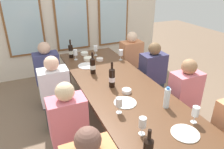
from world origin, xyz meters
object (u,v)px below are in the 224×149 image
Objects in this scene: wine_bottle_1 at (93,65)px; seated_person_1 at (152,78)px; wine_bottle_0 at (71,51)px; tasting_bowl_0 at (88,59)px; white_plate_2 at (185,133)px; wine_glass_4 at (121,53)px; wine_glass_0 at (119,103)px; seated_person_0 at (56,97)px; white_plate_1 at (125,103)px; dining_table at (119,89)px; seated_person_2 at (69,132)px; tasting_bowl_3 at (84,53)px; tasting_bowl_1 at (126,91)px; seated_person_5 at (131,63)px; water_bottle at (167,98)px; wine_glass_5 at (75,53)px; seated_person_4 at (48,77)px; wine_bottle_2 at (112,77)px; tasting_bowl_2 at (100,59)px; wine_glass_2 at (196,112)px; seated_person_3 at (183,101)px; wine_glass_1 at (143,123)px; wine_glass_3 at (96,49)px.

seated_person_1 reaches higher than wine_bottle_1.
wine_bottle_0 reaches higher than tasting_bowl_0.
wine_glass_4 is (0.26, 1.84, 0.11)m from white_plate_2.
wine_glass_0 is 0.16× the size of seated_person_0.
dining_table is at bearing 73.73° from white_plate_1.
tasting_bowl_3 is at bearing 67.24° from seated_person_2.
seated_person_5 is at bearing 59.06° from tasting_bowl_1.
water_bottle is 0.52m from wine_glass_0.
water_bottle is at bearing -117.01° from seated_person_1.
seated_person_5 is (1.51, 0.66, 0.00)m from seated_person_0.
seated_person_4 reaches higher than wine_glass_5.
seated_person_5 is at bearing 31.85° from wine_bottle_1.
wine_glass_4 is at bearing 27.57° from wine_bottle_1.
tasting_bowl_0 is (0.00, 0.99, -0.11)m from wine_bottle_2.
wine_glass_4 is (0.40, 0.77, 0.18)m from dining_table.
tasting_bowl_2 is (0.17, -0.10, -0.00)m from tasting_bowl_0.
seated_person_4 reaches higher than tasting_bowl_0.
seated_person_2 is 2.08m from seated_person_5.
tasting_bowl_2 is at bearing 78.90° from wine_bottle_2.
white_plate_1 is 1.44× the size of wine_glass_5.
wine_glass_2 reaches higher than tasting_bowl_0.
wine_glass_4 is at bearing -141.79° from seated_person_5.
dining_table is at bearing 97.67° from white_plate_2.
wine_bottle_1 is at bearing -82.23° from wine_glass_5.
wine_bottle_1 is at bearing -152.43° from wine_glass_4.
seated_person_2 reaches higher than dining_table.
wine_glass_4 reaches higher than tasting_bowl_3.
water_bottle is at bearing -73.37° from wine_glass_5.
wine_bottle_2 is 1.91× the size of wine_glass_0.
tasting_bowl_1 is at bearing -38.89° from seated_person_0.
tasting_bowl_3 is 1.12m from seated_person_0.
seated_person_3 is (0.61, 0.68, -0.22)m from white_plate_2.
tasting_bowl_0 is (0.09, 0.52, -0.10)m from wine_bottle_1.
seated_person_3 is 1.00× the size of seated_person_5.
dining_table is at bearing -54.23° from seated_person_4.
water_bottle reaches higher than tasting_bowl_0.
seated_person_3 reaches higher than white_plate_1.
wine_bottle_0 is 1.80× the size of wine_glass_4.
wine_glass_5 is 0.16× the size of seated_person_0.
wine_glass_4 is (0.33, -0.11, 0.10)m from tasting_bowl_2.
wine_bottle_0 is at bearing 106.66° from wine_glass_2.
white_plate_1 is 1.44× the size of wine_glass_1.
seated_person_2 reaches higher than wine_glass_1.
dining_table is 1.16m from wine_glass_3.
wine_glass_1 is 2.06m from seated_person_4.
wine_glass_4 is at bearing -24.78° from wine_glass_5.
wine_bottle_1 is 0.95× the size of wine_bottle_2.
wine_glass_1 is at bearing -96.86° from wine_bottle_2.
white_plate_1 is 1.30m from wine_glass_4.
seated_person_1 is (0.42, 1.32, -0.34)m from wine_glass_2.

